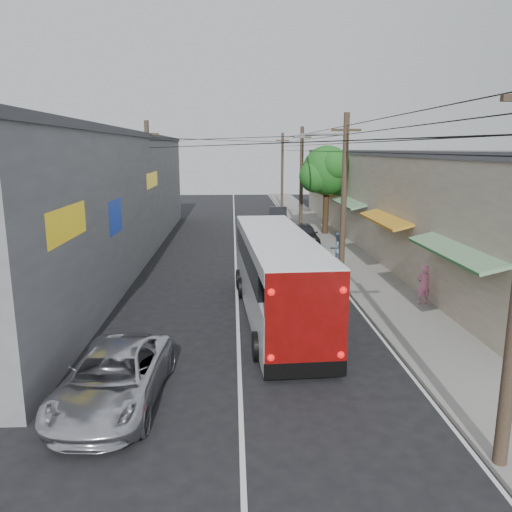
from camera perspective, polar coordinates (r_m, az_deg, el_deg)
The scene contains 13 objects.
ground at distance 12.48m, azimuth -1.71°, elevation -18.38°, with size 120.00×120.00×0.00m, color black.
sidewalk at distance 32.09m, azimuth 9.31°, elevation 0.70°, with size 3.00×80.00×0.12m, color slate.
building_right at distance 34.74m, azimuth 16.11°, elevation 6.41°, with size 7.09×40.00×6.25m.
building_left at distance 30.05m, azimuth -18.94°, elevation 6.36°, with size 7.20×36.00×7.25m.
utility_poles at distance 31.33m, azimuth 3.34°, elevation 8.08°, with size 11.80×45.28×8.00m.
street_tree at distance 37.47m, azimuth 8.21°, elevation 9.47°, with size 4.40×4.00×6.60m.
coach_bus at distance 18.89m, azimuth 2.38°, elevation -2.19°, with size 3.06×11.28×3.22m.
jeepney at distance 13.38m, azimuth -15.95°, elevation -13.26°, with size 2.34×5.06×1.41m, color silver.
parked_suv at distance 25.84m, azimuth 6.16°, elevation -0.42°, with size 2.10×5.17×1.50m, color #94949B.
parked_car_mid at distance 33.61m, azimuth 5.46°, elevation 2.48°, with size 1.72×4.26×1.45m, color #25252A.
parked_car_far at distance 43.46m, azimuth 2.54°, elevation 4.67°, with size 1.47×4.23×1.39m, color black.
pedestrian_near at distance 21.47m, azimuth 18.59°, elevation -3.09°, with size 0.59×0.39×1.63m, color pink.
pedestrian_far at distance 27.44m, azimuth 9.29°, elevation 0.81°, with size 0.88×0.68×1.81m, color #819DBD.
Camera 1 is at (-0.16, -10.75, 6.34)m, focal length 35.00 mm.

